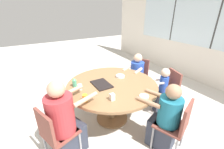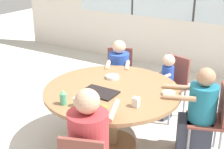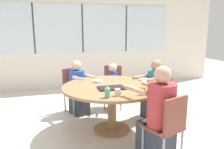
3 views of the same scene
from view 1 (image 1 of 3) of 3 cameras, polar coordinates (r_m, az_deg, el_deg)
The scene contains 18 objects.
ground_plane at distance 3.08m, azimuth -0.00°, elevation -16.22°, with size 16.00×16.00×0.00m, color beige.
wall_back_with_windows at distance 4.70m, azimuth 34.70°, elevation 13.10°, with size 8.40×0.08×2.80m.
dining_table at distance 2.71m, azimuth -0.00°, elevation -5.89°, with size 1.59×1.59×0.76m.
chair_for_woman_green_shirt at distance 2.19m, azimuth -21.31°, elevation -19.80°, with size 0.51×0.51×0.88m.
chair_for_man_blue_shirt at distance 2.36m, azimuth 23.70°, elevation -16.66°, with size 0.52×0.52×0.88m.
chair_for_man_teal_shirt at distance 3.68m, azimuth 10.28°, elevation 0.33°, with size 0.53×0.53×0.88m.
chair_for_toddler at distance 3.20m, azimuth 20.85°, elevation -4.74°, with size 0.50×0.50×0.88m.
person_woman_green_shirt at distance 2.24m, azimuth -17.50°, elevation -17.66°, with size 0.54×0.72×1.22m.
person_man_blue_shirt at distance 2.41m, azimuth 19.60°, elevation -16.16°, with size 0.65×0.50×1.09m.
person_man_teal_shirt at distance 3.56m, azimuth 9.09°, elevation -1.39°, with size 0.51×0.62×1.06m.
person_toddler at distance 3.15m, azimuth 18.42°, elevation -5.94°, with size 0.25×0.34×0.96m.
food_tray_dark at distance 2.62m, azimuth -4.01°, elevation -3.72°, with size 0.40×0.27×0.02m.
coffee_mug at distance 2.50m, azimuth -12.14°, elevation -4.75°, with size 0.08×0.08×0.10m.
sippy_cup at distance 2.60m, azimuth -14.11°, elevation -2.89°, with size 0.07×0.07×0.16m.
juice_glass at distance 2.19m, azimuth -10.25°, elevation -8.80°, with size 0.07×0.07×0.11m.
milk_carton_small at distance 2.18m, azimuth 0.09°, elevation -8.57°, with size 0.06×0.06×0.10m.
bowl_white_shallow at distance 2.90m, azimuth 3.13°, elevation -0.63°, with size 0.17×0.17×0.04m.
bowl_cereal at distance 2.31m, azimuth 12.13°, elevation -8.24°, with size 0.14×0.14×0.03m.
Camera 1 is at (2.02, -1.19, 2.00)m, focal length 24.00 mm.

